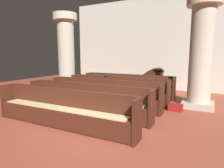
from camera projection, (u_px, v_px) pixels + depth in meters
ground_plane at (102, 130)px, 4.52m from camera, size 19.20×19.20×0.00m
back_wall at (164, 44)px, 9.52m from camera, size 10.00×0.16×4.50m
pew_row_0 at (127, 84)px, 8.20m from camera, size 3.90×0.46×0.90m
pew_row_1 at (117, 88)px, 7.31m from camera, size 3.90×0.46×0.90m
pew_row_2 at (103, 93)px, 6.42m from camera, size 3.90×0.47×0.90m
pew_row_3 at (86, 99)px, 5.54m from camera, size 3.90×0.46×0.90m
pew_row_4 at (62, 107)px, 4.65m from camera, size 3.90×0.46×0.90m
pillar_aisle_side at (201, 51)px, 6.18m from camera, size 1.05×1.05×3.51m
pillar_far_side at (66, 52)px, 8.75m from camera, size 1.05×1.05×3.51m
lectern at (158, 83)px, 8.74m from camera, size 0.48×0.45×1.08m
hymn_book at (107, 75)px, 7.65m from camera, size 0.13×0.22×0.03m
kneeler_box_red at (175, 108)px, 6.00m from camera, size 0.42×0.28×0.21m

